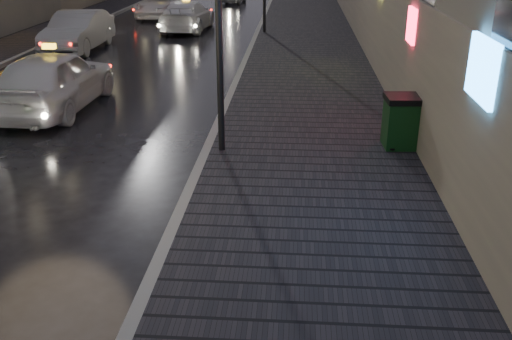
{
  "coord_description": "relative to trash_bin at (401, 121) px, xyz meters",
  "views": [
    {
      "loc": [
        3.46,
        -5.75,
        4.62
      ],
      "look_at": [
        2.81,
        3.22,
        0.85
      ],
      "focal_mm": 40.0,
      "sensor_mm": 36.0,
      "label": 1
    }
  ],
  "objects": [
    {
      "name": "sidewalk_far",
      "position": [
        -14.5,
        14.5,
        -0.67
      ],
      "size": [
        2.4,
        58.0,
        0.15
      ],
      "primitive_type": "cube",
      "color": "black",
      "rests_on": "ground"
    },
    {
      "name": "taxi_near",
      "position": [
        -9.0,
        2.7,
        0.11
      ],
      "size": [
        2.13,
        5.04,
        1.7
      ],
      "primitive_type": "imported",
      "rotation": [
        0.0,
        0.0,
        3.12
      ],
      "color": "silver",
      "rests_on": "ground"
    },
    {
      "name": "trash_bin",
      "position": [
        0.0,
        0.0,
        0.0
      ],
      "size": [
        0.81,
        0.81,
        1.17
      ],
      "rotation": [
        0.0,
        0.0,
        0.06
      ],
      "color": "black",
      "rests_on": "sidewalk"
    },
    {
      "name": "sidewalk",
      "position": [
        -1.9,
        14.5,
        -0.67
      ],
      "size": [
        4.6,
        58.0,
        0.15
      ],
      "primitive_type": "cube",
      "color": "black",
      "rests_on": "ground"
    },
    {
      "name": "taxi_mid",
      "position": [
        -7.88,
        16.6,
        -0.02
      ],
      "size": [
        2.3,
        5.1,
        1.45
      ],
      "primitive_type": "imported",
      "rotation": [
        0.0,
        0.0,
        3.09
      ],
      "color": "white",
      "rests_on": "ground"
    },
    {
      "name": "car_left_mid",
      "position": [
        -11.46,
        11.19,
        0.05
      ],
      "size": [
        1.69,
        4.82,
        1.59
      ],
      "primitive_type": "imported",
      "rotation": [
        0.0,
        0.0,
        0.0
      ],
      "color": "gray",
      "rests_on": "ground"
    },
    {
      "name": "taxi_far",
      "position": [
        -10.3,
        21.5,
        -0.03
      ],
      "size": [
        2.41,
        5.16,
        1.43
      ],
      "primitive_type": "imported",
      "rotation": [
        0.0,
        0.0,
        0.01
      ],
      "color": "silver",
      "rests_on": "ground"
    },
    {
      "name": "ground",
      "position": [
        -5.8,
        -6.5,
        -0.74
      ],
      "size": [
        120.0,
        120.0,
        0.0
      ],
      "primitive_type": "plane",
      "color": "black",
      "rests_on": "ground"
    },
    {
      "name": "curb",
      "position": [
        -4.3,
        14.5,
        -0.67
      ],
      "size": [
        0.2,
        58.0,
        0.15
      ],
      "primitive_type": "cube",
      "color": "slate",
      "rests_on": "ground"
    },
    {
      "name": "curb_far",
      "position": [
        -13.2,
        14.5,
        -0.67
      ],
      "size": [
        0.2,
        58.0,
        0.15
      ],
      "primitive_type": "cube",
      "color": "slate",
      "rests_on": "ground"
    }
  ]
}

